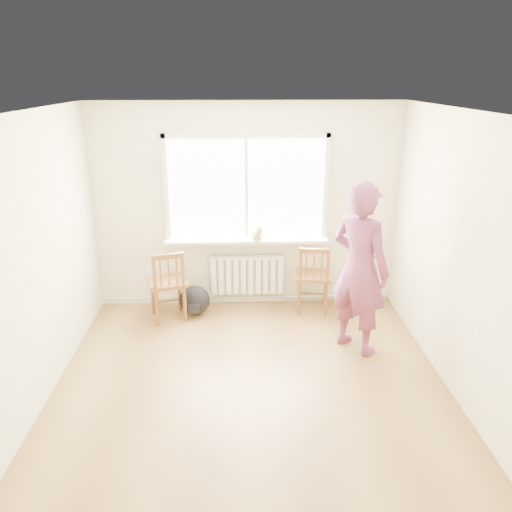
{
  "coord_description": "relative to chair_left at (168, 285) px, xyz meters",
  "views": [
    {
      "loc": [
        -0.11,
        -4.12,
        2.99
      ],
      "look_at": [
        0.09,
        1.2,
        1.05
      ],
      "focal_mm": 35.0,
      "sensor_mm": 36.0,
      "label": 1
    }
  ],
  "objects": [
    {
      "name": "floor",
      "position": [
        1.01,
        -1.73,
        -0.48
      ],
      "size": [
        4.5,
        4.5,
        0.0
      ],
      "primitive_type": "plane",
      "color": "olive",
      "rests_on": "ground"
    },
    {
      "name": "ceiling",
      "position": [
        1.01,
        -1.73,
        2.22
      ],
      "size": [
        4.5,
        4.5,
        0.0
      ],
      "primitive_type": "plane",
      "rotation": [
        3.14,
        0.0,
        0.0
      ],
      "color": "white",
      "rests_on": "back_wall"
    },
    {
      "name": "back_wall",
      "position": [
        1.01,
        0.52,
        0.87
      ],
      "size": [
        4.0,
        0.01,
        2.7
      ],
      "primitive_type": "cube",
      "color": "#EEE5BE",
      "rests_on": "ground"
    },
    {
      "name": "window",
      "position": [
        1.01,
        0.49,
        1.19
      ],
      "size": [
        2.12,
        0.05,
        1.42
      ],
      "color": "white",
      "rests_on": "back_wall"
    },
    {
      "name": "windowsill",
      "position": [
        1.01,
        0.41,
        0.45
      ],
      "size": [
        2.15,
        0.22,
        0.04
      ],
      "primitive_type": "cube",
      "color": "white",
      "rests_on": "back_wall"
    },
    {
      "name": "radiator",
      "position": [
        1.01,
        0.43,
        -0.04
      ],
      "size": [
        1.0,
        0.12,
        0.55
      ],
      "color": "white",
      "rests_on": "back_wall"
    },
    {
      "name": "heating_pipe",
      "position": [
        2.26,
        0.46,
        -0.4
      ],
      "size": [
        1.4,
        0.04,
        0.04
      ],
      "primitive_type": "cylinder",
      "rotation": [
        0.0,
        1.57,
        0.0
      ],
      "color": "silver",
      "rests_on": "back_wall"
    },
    {
      "name": "baseboard",
      "position": [
        1.01,
        0.5,
        -0.44
      ],
      "size": [
        4.0,
        0.03,
        0.08
      ],
      "primitive_type": "cube",
      "color": "beige",
      "rests_on": "ground"
    },
    {
      "name": "chair_left",
      "position": [
        0.0,
        0.0,
        0.0
      ],
      "size": [
        0.58,
        0.56,
        0.94
      ],
      "rotation": [
        0.0,
        0.0,
        3.45
      ],
      "color": "brown",
      "rests_on": "floor"
    },
    {
      "name": "chair_right",
      "position": [
        1.88,
        0.17,
        -0.01
      ],
      "size": [
        0.52,
        0.5,
        0.93
      ],
      "rotation": [
        0.0,
        0.0,
        3.0
      ],
      "color": "brown",
      "rests_on": "floor"
    },
    {
      "name": "person",
      "position": [
        2.23,
        -0.79,
        0.5
      ],
      "size": [
        0.82,
        0.85,
        1.96
      ],
      "primitive_type": "imported",
      "rotation": [
        0.0,
        0.0,
        2.29
      ],
      "color": "#AF3A43",
      "rests_on": "floor"
    },
    {
      "name": "cat",
      "position": [
        1.15,
        0.32,
        0.58
      ],
      "size": [
        0.21,
        0.38,
        0.26
      ],
      "rotation": [
        0.0,
        0.0,
        0.21
      ],
      "color": "beige",
      "rests_on": "windowsill"
    },
    {
      "name": "backpack",
      "position": [
        0.32,
        0.14,
        -0.28
      ],
      "size": [
        0.48,
        0.43,
        0.4
      ],
      "primitive_type": "ellipsoid",
      "rotation": [
        0.0,
        0.0,
        0.37
      ],
      "color": "black",
      "rests_on": "floor"
    }
  ]
}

